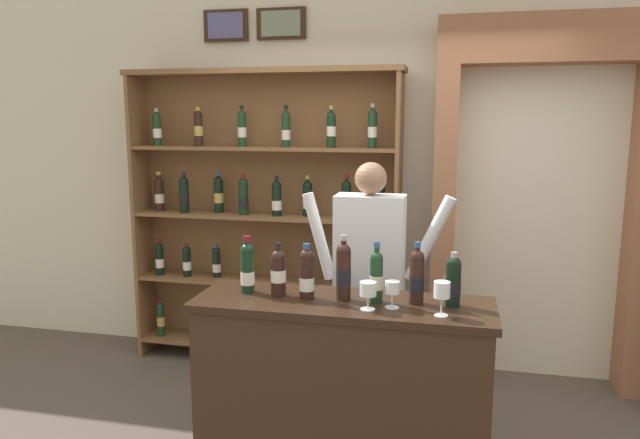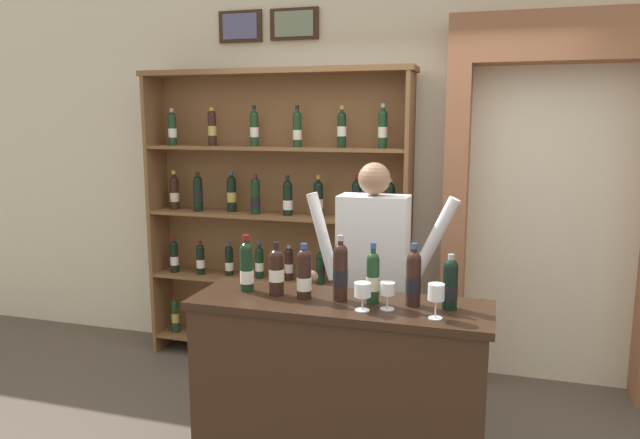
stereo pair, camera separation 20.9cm
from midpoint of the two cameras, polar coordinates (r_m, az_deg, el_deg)
name	(u,v)px [view 1 (the left image)]	position (r m, az deg, el deg)	size (l,w,h in m)	color
back_wall	(387,144)	(4.59, 5.15, 7.29)	(12.00, 0.19, 3.45)	beige
wine_shelf	(265,214)	(4.58, -6.63, 0.57)	(2.12, 0.32, 2.28)	brown
archway_doorway	(540,179)	(4.47, 19.24, 3.67)	(1.48, 0.45, 2.61)	#9E6647
tasting_counter	(342,392)	(3.23, 0.21, -16.36)	(1.54, 0.50, 1.00)	#382316
shopkeeper	(370,269)	(3.58, 3.16, -4.78)	(0.93, 0.22, 1.67)	#2D3347
tasting_bottle_chianti	(247,267)	(3.19, -8.91, -4.61)	(0.07, 0.07, 0.31)	black
tasting_bottle_prosecco	(278,272)	(3.11, -5.99, -5.05)	(0.08, 0.08, 0.29)	black
tasting_bottle_rosso	(307,274)	(3.05, -3.26, -5.29)	(0.08, 0.08, 0.29)	black
tasting_bottle_vin_santo	(344,271)	(3.02, 0.30, -4.99)	(0.08, 0.08, 0.34)	black
tasting_bottle_super_tuscan	(376,276)	(2.99, 3.48, -5.46)	(0.07, 0.07, 0.31)	#19381E
tasting_bottle_bianco	(417,276)	(2.99, 7.36, -5.48)	(0.08, 0.08, 0.32)	black
tasting_bottle_grappa	(453,281)	(2.98, 10.80, -5.89)	(0.08, 0.08, 0.27)	black
wine_glass_center	(368,291)	(2.88, 2.59, -6.91)	(0.08, 0.08, 0.14)	silver
wine_glass_spare	(442,292)	(2.82, 9.63, -6.92)	(0.08, 0.08, 0.17)	silver
wine_glass_right	(392,289)	(2.92, 4.96, -6.75)	(0.07, 0.07, 0.14)	silver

